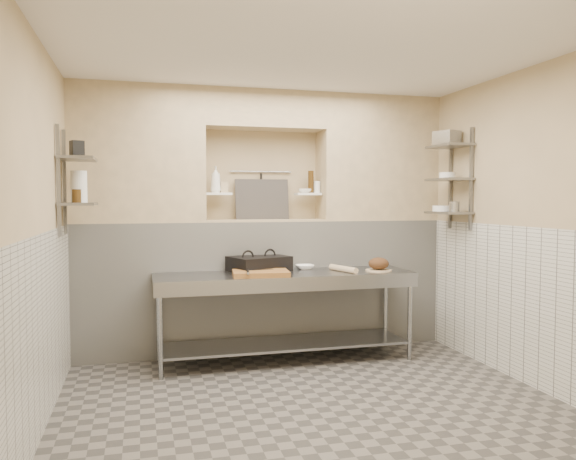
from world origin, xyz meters
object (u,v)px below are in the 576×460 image
object	(u,v)px
rolling_pin	(343,269)
bowl_alcove	(305,191)
cutting_board	(261,273)
jug_left	(79,187)
mixing_bowl	(305,267)
prep_table	(285,298)
bread_loaf	(379,264)
bottle_soap	(216,179)
panini_press	(259,264)

from	to	relation	value
rolling_pin	bowl_alcove	xyz separation A→B (m)	(-0.22, 0.62, 0.80)
cutting_board	rolling_pin	bearing A→B (deg)	4.34
jug_left	mixing_bowl	bearing A→B (deg)	7.91
prep_table	bread_loaf	distance (m)	1.03
rolling_pin	bread_loaf	distance (m)	0.38
bottle_soap	bowl_alcove	size ratio (longest dim) A/B	1.93
bowl_alcove	bottle_soap	bearing A→B (deg)	179.39
panini_press	jug_left	bearing A→B (deg)	168.33
bread_loaf	bowl_alcove	bearing A→B (deg)	132.44
mixing_bowl	panini_press	bearing A→B (deg)	-175.56
jug_left	bowl_alcove	bearing A→B (deg)	15.12
bottle_soap	bowl_alcove	world-z (taller)	bottle_soap
panini_press	bread_loaf	distance (m)	1.23
bottle_soap	bowl_alcove	distance (m)	1.00
mixing_bowl	rolling_pin	distance (m)	0.44
panini_press	rolling_pin	size ratio (longest dim) A/B	1.67
panini_press	mixing_bowl	size ratio (longest dim) A/B	3.44
jug_left	bread_loaf	bearing A→B (deg)	-0.66
bottle_soap	jug_left	bearing A→B (deg)	-154.26
mixing_bowl	jug_left	world-z (taller)	jug_left
rolling_pin	bottle_soap	size ratio (longest dim) A/B	1.44
bread_loaf	jug_left	world-z (taller)	jug_left
mixing_bowl	bread_loaf	size ratio (longest dim) A/B	0.94
bottle_soap	bowl_alcove	xyz separation A→B (m)	(0.99, -0.01, -0.12)
prep_table	rolling_pin	bearing A→B (deg)	-5.50
prep_table	bread_loaf	world-z (taller)	bread_loaf
mixing_bowl	jug_left	xyz separation A→B (m)	(-2.21, -0.31, 0.83)
prep_table	bottle_soap	world-z (taller)	bottle_soap
panini_press	bread_loaf	xyz separation A→B (m)	(1.20, -0.30, 0.00)
cutting_board	mixing_bowl	xyz separation A→B (m)	(0.56, 0.37, -0.00)
prep_table	rolling_pin	distance (m)	0.67
jug_left	cutting_board	bearing A→B (deg)	-2.26
bottle_soap	mixing_bowl	bearing A→B (deg)	-19.96
cutting_board	bowl_alcove	bearing A→B (deg)	46.58
panini_press	mixing_bowl	distance (m)	0.51
bottle_soap	bowl_alcove	bearing A→B (deg)	-0.61
prep_table	mixing_bowl	xyz separation A→B (m)	(0.28, 0.25, 0.28)
mixing_bowl	jug_left	size ratio (longest dim) A/B	0.69
mixing_bowl	bowl_alcove	world-z (taller)	bowl_alcove
prep_table	cutting_board	distance (m)	0.42
panini_press	bottle_soap	world-z (taller)	bottle_soap
mixing_bowl	rolling_pin	size ratio (longest dim) A/B	0.49
prep_table	bowl_alcove	xyz separation A→B (m)	(0.37, 0.56, 1.09)
prep_table	jug_left	bearing A→B (deg)	-178.25
cutting_board	prep_table	bearing A→B (deg)	24.02
bowl_alcove	jug_left	distance (m)	2.39
bread_loaf	rolling_pin	bearing A→B (deg)	174.68
bowl_alcove	jug_left	world-z (taller)	jug_left
prep_table	jug_left	distance (m)	2.23
panini_press	cutting_board	size ratio (longest dim) A/B	1.26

